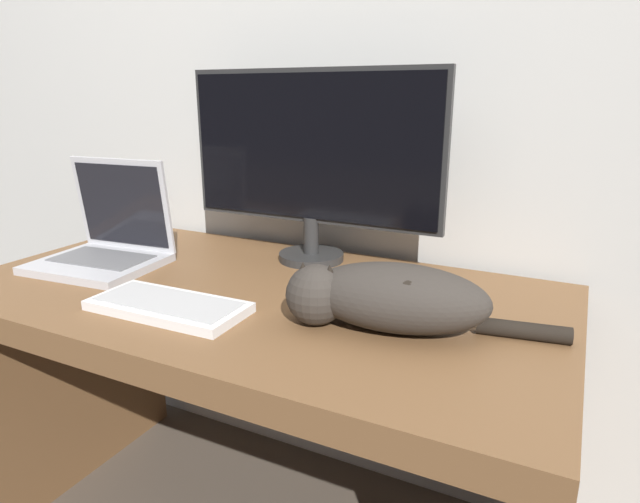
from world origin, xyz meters
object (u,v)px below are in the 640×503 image
at_px(laptop, 106,244).
at_px(cat, 386,296).
at_px(external_keyboard, 168,306).
at_px(monitor, 311,157).

distance_m(laptop, cat, 0.79).
bearing_deg(laptop, external_keyboard, -30.74).
xyz_separation_m(monitor, cat, (0.33, -0.33, -0.21)).
relative_size(monitor, cat, 1.37).
distance_m(monitor, cat, 0.51).
distance_m(laptop, external_keyboard, 0.41).
bearing_deg(external_keyboard, laptop, 152.87).
distance_m(external_keyboard, cat, 0.45).
xyz_separation_m(monitor, external_keyboard, (-0.10, -0.45, -0.26)).
bearing_deg(cat, monitor, 126.12).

